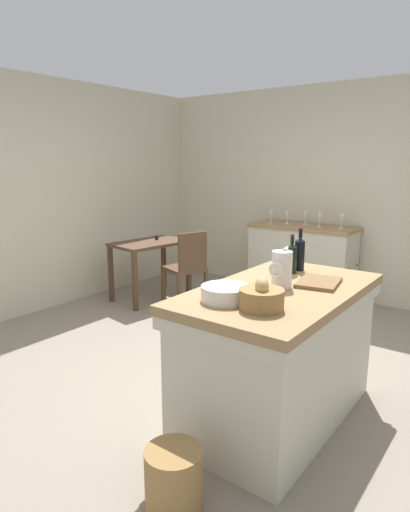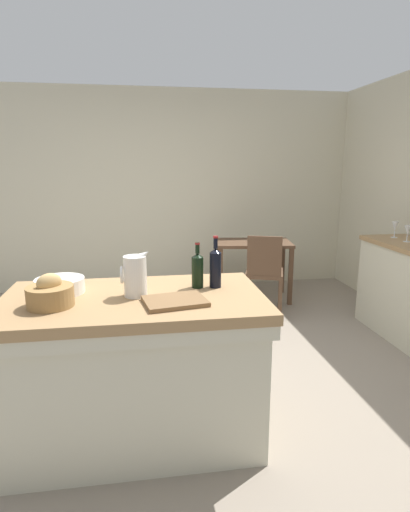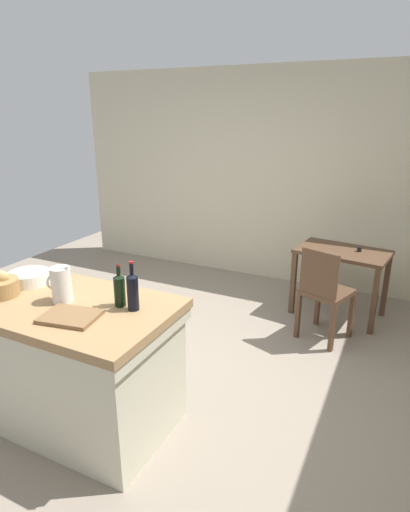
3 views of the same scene
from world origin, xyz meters
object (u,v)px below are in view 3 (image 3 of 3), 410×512
Objects in this scene: writing_desk at (342,261)px; bread_basket at (0,286)px; wine_bottle_amber at (119,289)px; island_table at (68,357)px; wash_bowl at (29,278)px; pitcher at (61,284)px; cutting_board at (70,317)px; wine_bottle_dark at (133,291)px; wooden_chair at (324,291)px.

bread_basket reaches higher than writing_desk.
bread_basket is at bearing -164.69° from wine_bottle_amber.
island_table is 5.29× the size of wash_bowl.
writing_desk is 3.01m from wash_bowl.
pitcher is 0.98× the size of wine_bottle_amber.
cutting_board reaches higher than writing_desk.
pitcher is 0.84× the size of cutting_board.
wine_bottle_amber reaches higher than cutting_board.
wine_bottle_dark is (0.92, -0.03, 0.09)m from wash_bowl.
wine_bottle_dark is (0.27, 0.27, 0.12)m from cutting_board.
cutting_board is at bearing -35.08° from island_table.
wine_bottle_amber is (0.39, 0.12, 0.53)m from island_table.
cutting_board is 1.17× the size of wine_bottle_amber.
pitcher is 0.29m from cutting_board.
wooden_chair is 2.53m from wash_bowl.
wash_bowl is 0.71m from cutting_board.
island_table is at bearing -167.84° from wine_bottle_dark.
bread_basket reaches higher than cutting_board.
wine_bottle_dark is at bearing 12.94° from bread_basket.
bread_basket is (-0.00, -0.24, 0.02)m from wash_bowl.
wine_bottle_amber is (0.82, 0.22, 0.05)m from bread_basket.
pitcher is 0.49m from wine_bottle_dark.
wine_bottle_dark is at bearing -5.69° from wine_bottle_amber.
pitcher reaches higher than bread_basket.
wash_bowl is at bearing 162.69° from island_table.
pitcher is 1.13× the size of bread_basket.
writing_desk is 3.46× the size of wine_bottle_amber.
writing_desk is at bearing 60.80° from pitcher.
bread_basket is 0.85m from wine_bottle_amber.
wash_bowl reaches higher than cutting_board.
writing_desk is at bearing 54.79° from bread_basket.
wash_bowl is (-0.44, 0.13, -0.08)m from pitcher.
wine_bottle_dark is (0.50, 0.11, 0.54)m from island_table.
island_table is 0.65m from bread_basket.
cutting_board is at bearing -37.44° from pitcher.
cutting_board reaches higher than island_table.
writing_desk is 2.59m from wine_bottle_dark.
bread_basket is at bearing -132.10° from wooden_chair.
writing_desk is 3.05× the size of wine_bottle_dark.
bread_basket is 0.75× the size of cutting_board.
island_table is 4.58× the size of cutting_board.
wooden_chair is (1.35, 1.87, 0.02)m from island_table.
wine_bottle_amber is at bearing 16.87° from pitcher.
wine_bottle_dark is 0.11m from wine_bottle_amber.
wash_bowl is 1.01× the size of wine_bottle_amber.
bread_basket is at bearing -91.16° from wash_bowl.
cutting_board is 0.34m from wine_bottle_amber.
wine_bottle_dark reaches higher than writing_desk.
wash_bowl is at bearing 178.40° from wine_bottle_dark.
pitcher reaches higher than wooden_chair.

